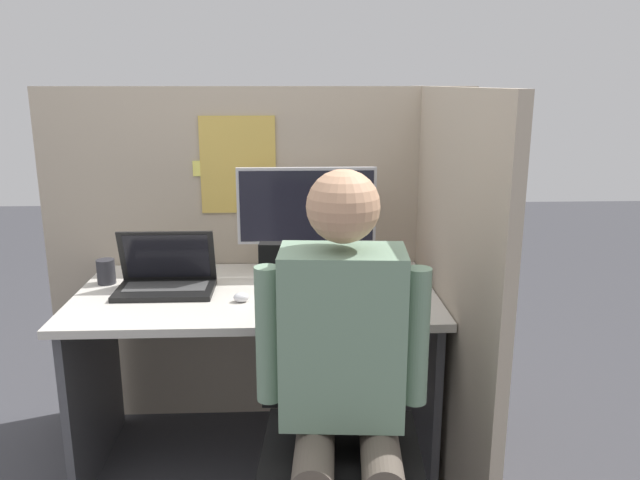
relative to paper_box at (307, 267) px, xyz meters
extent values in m
cube|color=tan|center=(-0.20, 0.21, -0.02)|extent=(1.89, 0.04, 1.51)
cube|color=gold|center=(-0.29, 0.18, 0.41)|extent=(0.32, 0.01, 0.42)
cube|color=#F4EA66|center=(-0.45, 0.18, 0.39)|extent=(0.07, 0.01, 0.07)
cube|color=#EA9EC6|center=(0.17, 0.18, 0.24)|extent=(0.07, 0.01, 0.07)
cube|color=tan|center=(0.51, -0.27, -0.02)|extent=(0.04, 1.41, 1.51)
cube|color=beige|center=(-0.20, -0.20, -0.05)|extent=(1.39, 0.75, 0.03)
cube|color=#4C4C51|center=(-0.86, -0.20, -0.42)|extent=(0.03, 0.64, 0.71)
cube|color=#4C4C51|center=(0.45, -0.20, -0.42)|extent=(0.03, 0.64, 0.71)
cube|color=white|center=(0.00, 0.00, 0.00)|extent=(0.29, 0.26, 0.08)
cylinder|color=#B2B2B7|center=(0.00, 0.00, 0.04)|extent=(0.21, 0.21, 0.01)
cylinder|color=#B2B2B7|center=(0.00, 0.00, 0.08)|extent=(0.04, 0.04, 0.06)
cube|color=#B2B2B7|center=(0.00, 0.00, 0.26)|extent=(0.57, 0.02, 0.32)
cube|color=black|center=(0.00, -0.01, 0.26)|extent=(0.55, 0.00, 0.29)
cube|color=black|center=(-0.55, -0.20, -0.03)|extent=(0.37, 0.22, 0.02)
cube|color=#424242|center=(-0.55, -0.19, -0.02)|extent=(0.32, 0.12, 0.00)
cube|color=black|center=(-0.55, -0.13, 0.09)|extent=(0.37, 0.07, 0.21)
cube|color=black|center=(-0.55, -0.13, 0.09)|extent=(0.33, 0.06, 0.19)
ellipsoid|color=silver|center=(-0.25, -0.32, -0.02)|extent=(0.06, 0.04, 0.04)
cube|color=black|center=(0.42, -0.14, -0.02)|extent=(0.05, 0.14, 0.04)
cone|color=orange|center=(0.09, -0.45, -0.02)|extent=(0.04, 0.12, 0.04)
cylinder|color=green|center=(0.09, -0.37, -0.02)|extent=(0.02, 0.02, 0.02)
cube|color=black|center=(0.07, -0.91, -0.32)|extent=(0.49, 0.49, 0.07)
cube|color=black|center=(0.05, -0.65, -0.01)|extent=(0.44, 0.08, 0.55)
cylinder|color=brown|center=(-0.01, -1.02, -0.23)|extent=(0.13, 0.31, 0.11)
cylinder|color=brown|center=(0.17, -1.03, -0.23)|extent=(0.13, 0.31, 0.11)
cube|color=gray|center=(0.07, -0.91, 0.07)|extent=(0.35, 0.23, 0.49)
sphere|color=tan|center=(0.07, -0.91, 0.44)|extent=(0.20, 0.20, 0.20)
cylinder|color=gray|center=(-0.13, -0.90, 0.07)|extent=(0.07, 0.07, 0.39)
cylinder|color=gray|center=(0.28, -0.93, 0.07)|extent=(0.07, 0.07, 0.39)
cylinder|color=#A3332D|center=(0.36, -0.03, 0.01)|extent=(0.07, 0.07, 0.10)
cylinder|color=#28282D|center=(-0.81, -0.08, 0.01)|extent=(0.07, 0.07, 0.10)
camera|label=1|loc=(-0.06, -2.51, 0.75)|focal=35.00mm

